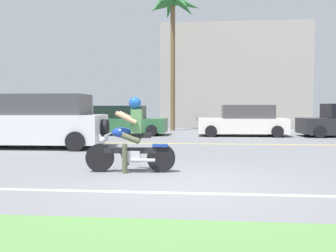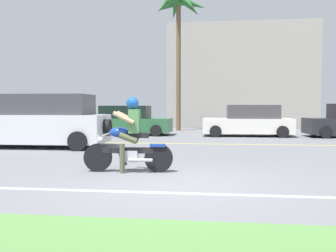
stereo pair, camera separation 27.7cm
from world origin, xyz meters
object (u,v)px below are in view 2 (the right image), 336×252
(suv_nearby, at_px, (43,122))
(parked_car_1, at_px, (129,121))
(palm_tree_0, at_px, (178,10))
(parked_car_2, at_px, (249,122))
(parked_car_0, at_px, (37,119))
(motorcyclist, at_px, (129,140))

(suv_nearby, bearing_deg, parked_car_1, 74.09)
(suv_nearby, relative_size, palm_tree_0, 0.57)
(suv_nearby, distance_m, parked_car_2, 9.69)
(parked_car_0, height_order, palm_tree_0, palm_tree_0)
(palm_tree_0, bearing_deg, parked_car_1, -120.54)
(parked_car_2, bearing_deg, suv_nearby, -142.98)
(motorcyclist, xyz_separation_m, parked_car_0, (-7.84, 11.32, 0.08))
(palm_tree_0, bearing_deg, parked_car_0, -159.20)
(parked_car_0, relative_size, palm_tree_0, 0.54)
(motorcyclist, bearing_deg, parked_car_1, 103.12)
(motorcyclist, xyz_separation_m, suv_nearby, (-4.16, 4.45, 0.21))
(parked_car_1, bearing_deg, parked_car_2, -1.87)
(parked_car_1, height_order, parked_car_2, parked_car_2)
(motorcyclist, relative_size, parked_car_2, 0.46)
(motorcyclist, height_order, parked_car_1, motorcyclist)
(motorcyclist, height_order, parked_car_0, parked_car_0)
(parked_car_1, bearing_deg, suv_nearby, -105.91)
(suv_nearby, height_order, parked_car_1, suv_nearby)
(suv_nearby, distance_m, palm_tree_0, 12.27)
(suv_nearby, xyz_separation_m, parked_car_1, (1.72, 6.03, -0.21))
(parked_car_0, bearing_deg, parked_car_1, -8.91)
(parked_car_0, bearing_deg, motorcyclist, -55.29)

